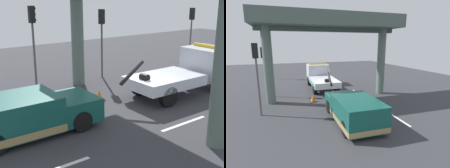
{
  "view_description": "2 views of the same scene",
  "coord_description": "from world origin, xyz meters",
  "views": [
    {
      "loc": [
        -9.54,
        -10.73,
        5.25
      ],
      "look_at": [
        -1.28,
        0.47,
        1.16
      ],
      "focal_mm": 49.84,
      "sensor_mm": 36.0,
      "label": 1
    },
    {
      "loc": [
        -14.81,
        3.8,
        4.54
      ],
      "look_at": [
        -1.09,
        -0.52,
        1.29
      ],
      "focal_mm": 28.35,
      "sensor_mm": 36.0,
      "label": 2
    }
  ],
  "objects": [
    {
      "name": "traffic_light_near",
      "position": [
        -2.98,
        5.33,
        3.35
      ],
      "size": [
        0.39,
        0.32,
        4.61
      ],
      "color": "#515456",
      "rests_on": "ground"
    },
    {
      "name": "lane_stripe_mid",
      "position": [
        0.0,
        -2.87,
        0.0
      ],
      "size": [
        2.6,
        0.16,
        0.01
      ],
      "primitive_type": "cube",
      "color": "silver",
      "rests_on": "ground"
    },
    {
      "name": "ground_plane",
      "position": [
        0.0,
        0.0,
        -0.05
      ],
      "size": [
        60.0,
        40.0,
        0.1
      ],
      "primitive_type": "cube",
      "color": "#38383D"
    },
    {
      "name": "towed_van_green",
      "position": [
        -5.67,
        0.0,
        0.78
      ],
      "size": [
        5.21,
        2.25,
        1.58
      ],
      "color": "#145147",
      "rests_on": "ground"
    },
    {
      "name": "traffic_light_far",
      "position": [
        1.52,
        5.33,
        3.13
      ],
      "size": [
        0.39,
        0.32,
        4.3
      ],
      "color": "#515456",
      "rests_on": "ground"
    },
    {
      "name": "traffic_light_mid",
      "position": [
        10.02,
        5.33,
        3.03
      ],
      "size": [
        0.39,
        0.32,
        4.15
      ],
      "color": "#515456",
      "rests_on": "ground"
    },
    {
      "name": "tow_truck_white",
      "position": [
        3.67,
        -0.01,
        1.2
      ],
      "size": [
        7.26,
        2.47,
        2.46
      ],
      "color": "silver",
      "rests_on": "ground"
    },
    {
      "name": "traffic_cone_orange",
      "position": [
        -1.21,
        1.64,
        0.27
      ],
      "size": [
        0.47,
        0.47,
        0.56
      ],
      "color": "orange",
      "rests_on": "ground"
    }
  ]
}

